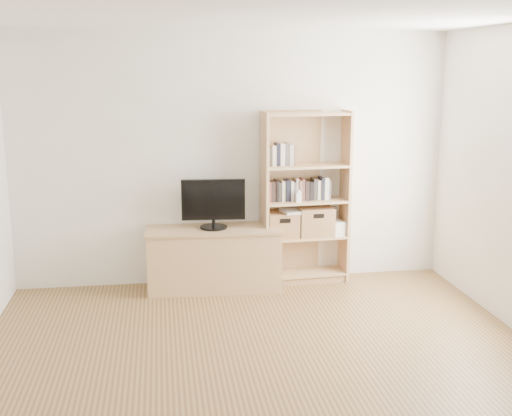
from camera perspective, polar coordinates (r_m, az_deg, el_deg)
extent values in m
cube|color=brown|center=(4.69, 1.69, -16.14)|extent=(4.50, 5.00, 0.01)
cube|color=silver|center=(6.65, -2.06, 4.34)|extent=(4.50, 0.02, 2.60)
cube|color=silver|center=(1.96, 15.60, -16.98)|extent=(4.50, 0.02, 2.60)
cube|color=white|center=(4.13, 1.93, 17.42)|extent=(4.50, 5.00, 0.01)
cube|color=#A87A56|center=(6.61, -3.74, -4.58)|extent=(1.36, 0.56, 0.61)
cube|color=#A87A56|center=(6.69, 4.40, 0.89)|extent=(0.92, 0.37, 1.80)
cube|color=black|center=(6.46, -3.81, 0.38)|extent=(0.64, 0.09, 0.50)
cube|color=brown|center=(6.69, 4.36, 1.63)|extent=(0.78, 0.23, 0.21)
cube|color=brown|center=(6.58, 2.73, 4.65)|extent=(0.36, 0.15, 0.19)
cube|color=white|center=(6.56, 3.81, 0.96)|extent=(0.06, 0.04, 0.10)
cube|color=#956443|center=(6.68, 2.39, -1.47)|extent=(0.32, 0.26, 0.26)
cube|color=#956443|center=(6.77, 5.27, -1.16)|extent=(0.37, 0.31, 0.30)
cube|color=silver|center=(6.67, 3.79, -0.24)|extent=(0.38, 0.30, 0.03)
cube|color=beige|center=(6.85, 6.86, -1.77)|extent=(0.24, 0.31, 0.13)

